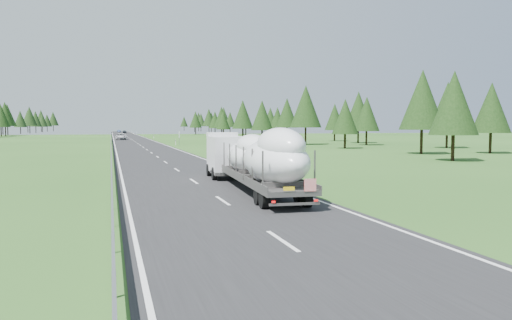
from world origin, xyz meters
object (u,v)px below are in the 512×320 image
object	(u,v)px
boat_truck	(254,157)
distant_car_dark	(125,132)
distant_car_blue	(119,131)
distant_van	(121,137)
highway_sign	(179,136)

from	to	relation	value
boat_truck	distant_car_dark	xyz separation A→B (m)	(-1.67, 214.06, -1.26)
distant_car_dark	distant_car_blue	xyz separation A→B (m)	(-2.04, 29.84, -0.02)
distant_van	distant_car_blue	bearing A→B (deg)	91.59
highway_sign	distant_car_blue	bearing A→B (deg)	92.70
highway_sign	boat_truck	distance (m)	67.73
highway_sign	boat_truck	xyz separation A→B (m)	(-4.60, -67.58, 0.15)
distant_car_dark	distant_car_blue	distance (m)	29.91
boat_truck	distant_car_blue	size ratio (longest dim) A/B	4.26
highway_sign	distant_car_blue	world-z (taller)	highway_sign
distant_car_blue	distant_car_dark	bearing A→B (deg)	-91.00
boat_truck	distant_car_dark	size ratio (longest dim) A/B	4.30
highway_sign	distant_car_dark	bearing A→B (deg)	92.45
distant_car_blue	distant_van	bearing A→B (deg)	-95.59
distant_car_dark	distant_car_blue	bearing A→B (deg)	91.55
distant_van	distant_car_dark	distance (m)	107.44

